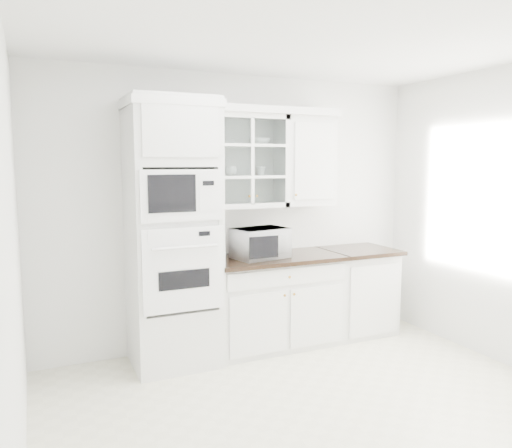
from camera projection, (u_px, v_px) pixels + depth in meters
name	position (u px, v px, depth m)	size (l,w,h in m)	color
ground	(328.00, 416.00, 3.63)	(4.00, 3.50, 0.01)	beige
room_shell	(301.00, 170.00, 3.80)	(4.00, 3.50, 2.70)	white
oven_column	(173.00, 234.00, 4.46)	(0.76, 0.68, 2.40)	silver
base_cabinet_run	(274.00, 300.00, 5.00)	(1.32, 0.67, 0.92)	silver
extra_base_cabinet	(357.00, 290.00, 5.41)	(0.72, 0.67, 0.92)	silver
upper_cabinet_glass	(246.00, 161.00, 4.85)	(0.80, 0.33, 0.90)	silver
upper_cabinet_solid	(306.00, 161.00, 5.12)	(0.55, 0.33, 0.90)	silver
crown_molding	(236.00, 110.00, 4.72)	(2.14, 0.38, 0.07)	white
countertop_microwave	(259.00, 243.00, 4.82)	(0.50, 0.42, 0.29)	white
bowl_a	(226.00, 142.00, 4.74)	(0.20, 0.20, 0.05)	white
bowl_b	(260.00, 141.00, 4.87)	(0.20, 0.20, 0.06)	white
cup_a	(231.00, 171.00, 4.79)	(0.11, 0.11, 0.09)	white
cup_b	(261.00, 171.00, 4.94)	(0.09, 0.09, 0.09)	white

